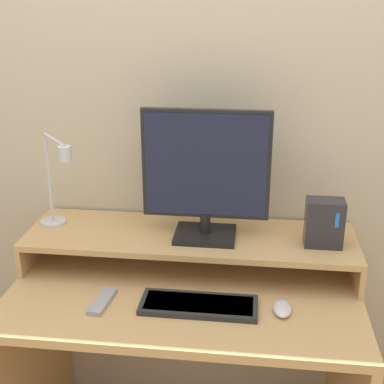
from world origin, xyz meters
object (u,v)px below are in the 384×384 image
(desk_lamp, at_px, (57,184))
(mouse, at_px, (282,308))
(remote_control, at_px, (102,301))
(monitor, at_px, (206,174))
(keyboard, at_px, (199,305))
(router_dock, at_px, (324,223))

(desk_lamp, xyz_separation_m, mouse, (0.79, -0.24, -0.29))
(mouse, distance_m, remote_control, 0.57)
(monitor, height_order, remote_control, monitor)
(monitor, xyz_separation_m, keyboard, (0.01, -0.26, -0.35))
(desk_lamp, bearing_deg, router_dock, -0.04)
(remote_control, bearing_deg, router_dock, 19.87)
(remote_control, bearing_deg, monitor, 41.77)
(keyboard, bearing_deg, desk_lamp, 155.34)
(desk_lamp, height_order, mouse, desk_lamp)
(monitor, xyz_separation_m, desk_lamp, (-0.52, -0.01, -0.05))
(keyboard, relative_size, remote_control, 2.37)
(router_dock, distance_m, mouse, 0.33)
(monitor, bearing_deg, desk_lamp, -178.37)
(desk_lamp, distance_m, router_dock, 0.93)
(monitor, relative_size, desk_lamp, 1.30)
(desk_lamp, bearing_deg, remote_control, -49.44)
(mouse, relative_size, remote_control, 0.64)
(router_dock, relative_size, mouse, 1.65)
(keyboard, bearing_deg, remote_control, -177.52)
(mouse, bearing_deg, monitor, 136.87)
(keyboard, xyz_separation_m, remote_control, (-0.31, -0.01, -0.00))
(desk_lamp, height_order, keyboard, desk_lamp)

